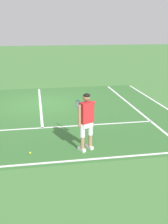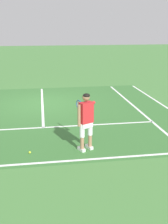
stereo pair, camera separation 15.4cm
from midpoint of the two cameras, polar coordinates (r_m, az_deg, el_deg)
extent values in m
plane|color=#477F3D|center=(13.09, -8.29, 1.77)|extent=(80.00, 80.00, 0.00)
cube|color=#387033|center=(11.74, -8.18, -0.04)|extent=(10.98, 9.49, 0.00)
cube|color=white|center=(7.53, -7.54, -10.35)|extent=(10.98, 0.10, 0.01)
cube|color=white|center=(9.98, -7.99, -3.20)|extent=(8.23, 0.10, 0.01)
cube|color=white|center=(13.03, -8.29, 1.72)|extent=(0.10, 6.40, 0.01)
cube|color=white|center=(12.46, 11.08, 0.84)|extent=(0.10, 9.09, 0.01)
cube|color=white|center=(12.99, 16.80, 1.09)|extent=(0.10, 9.09, 0.01)
cube|color=white|center=(8.11, 0.00, -7.73)|extent=(0.22, 0.30, 0.09)
cube|color=white|center=(8.26, 1.62, -7.26)|extent=(0.22, 0.30, 0.09)
cylinder|color=#A37556|center=(7.99, 0.17, -6.37)|extent=(0.11, 0.11, 0.36)
cylinder|color=silver|center=(7.84, 0.17, -3.80)|extent=(0.14, 0.14, 0.41)
cylinder|color=#A37556|center=(8.13, 1.80, -5.92)|extent=(0.11, 0.11, 0.36)
cylinder|color=silver|center=(7.99, 1.82, -3.39)|extent=(0.14, 0.14, 0.41)
cube|color=silver|center=(7.86, 1.01, -2.47)|extent=(0.39, 0.33, 0.20)
cube|color=red|center=(7.75, 1.02, -0.10)|extent=(0.44, 0.36, 0.60)
cylinder|color=#A37556|center=(7.63, -0.45, -0.77)|extent=(0.09, 0.09, 0.62)
cylinder|color=red|center=(7.92, 2.22, 1.42)|extent=(0.19, 0.27, 0.29)
cylinder|color=#A37556|center=(8.15, 1.55, 0.86)|extent=(0.20, 0.30, 0.14)
sphere|color=#A37556|center=(7.63, 1.00, 3.10)|extent=(0.21, 0.21, 0.21)
ellipsoid|color=black|center=(7.60, 1.09, 3.44)|extent=(0.27, 0.27, 0.12)
cylinder|color=#232326|center=(8.34, 0.74, 1.03)|extent=(0.12, 0.19, 0.03)
cylinder|color=#1E479E|center=(8.45, 0.16, 1.27)|extent=(0.06, 0.10, 0.02)
torus|color=#1E479E|center=(8.60, -0.54, 1.55)|extent=(0.15, 0.28, 0.30)
cylinder|color=silver|center=(8.60, -0.54, 1.55)|extent=(0.11, 0.23, 0.25)
sphere|color=#CCE02D|center=(8.09, -10.64, -8.23)|extent=(0.07, 0.07, 0.07)
camera|label=1|loc=(0.08, -89.46, 0.17)|focal=44.10mm
camera|label=2|loc=(0.08, 90.54, -0.17)|focal=44.10mm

